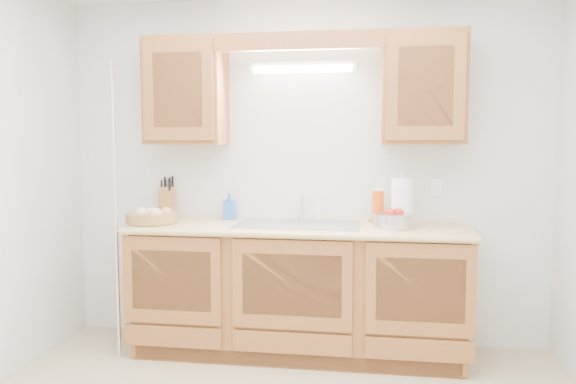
% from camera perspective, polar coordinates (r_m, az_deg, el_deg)
% --- Properties ---
extents(room, '(3.52, 3.50, 2.50)m').
position_cam_1_polar(room, '(2.64, -2.36, 0.35)').
color(room, '#C3B28D').
rests_on(room, ground).
extents(base_cabinets, '(2.20, 0.60, 0.86)m').
position_cam_1_polar(base_cabinets, '(3.95, 1.03, -9.98)').
color(base_cabinets, '#98572C').
rests_on(base_cabinets, ground).
extents(countertop, '(2.30, 0.63, 0.04)m').
position_cam_1_polar(countertop, '(3.85, 1.01, -3.70)').
color(countertop, tan).
rests_on(countertop, base_cabinets).
extents(upper_cabinet_left, '(0.55, 0.33, 0.75)m').
position_cam_1_polar(upper_cabinet_left, '(4.15, -10.29, 9.95)').
color(upper_cabinet_left, '#98572C').
rests_on(upper_cabinet_left, room).
extents(upper_cabinet_right, '(0.55, 0.33, 0.75)m').
position_cam_1_polar(upper_cabinet_right, '(3.95, 13.56, 10.15)').
color(upper_cabinet_right, '#98572C').
rests_on(upper_cabinet_right, room).
extents(valance, '(2.20, 0.05, 0.12)m').
position_cam_1_polar(valance, '(3.86, 1.06, 15.11)').
color(valance, '#98572C').
rests_on(valance, room).
extents(fluorescent_fixture, '(0.76, 0.08, 0.08)m').
position_cam_1_polar(fluorescent_fixture, '(4.06, 1.48, 12.57)').
color(fluorescent_fixture, white).
rests_on(fluorescent_fixture, room).
extents(sink, '(0.84, 0.46, 0.36)m').
position_cam_1_polar(sink, '(3.87, 1.06, -4.41)').
color(sink, '#9E9EA3').
rests_on(sink, countertop).
extents(wire_shelf_pole, '(0.03, 0.03, 2.00)m').
position_cam_1_polar(wire_shelf_pole, '(3.93, -17.10, -1.96)').
color(wire_shelf_pole, silver).
rests_on(wire_shelf_pole, ground).
extents(outlet_plate, '(0.08, 0.01, 0.12)m').
position_cam_1_polar(outlet_plate, '(4.11, 14.84, 0.49)').
color(outlet_plate, white).
rests_on(outlet_plate, room).
extents(fruit_basket, '(0.42, 0.42, 0.11)m').
position_cam_1_polar(fruit_basket, '(4.06, -13.67, -2.39)').
color(fruit_basket, '#B38648').
rests_on(fruit_basket, countertop).
extents(knife_block, '(0.18, 0.21, 0.32)m').
position_cam_1_polar(knife_block, '(4.32, -12.21, -1.03)').
color(knife_block, '#98572C').
rests_on(knife_block, countertop).
extents(orange_canister, '(0.11, 0.11, 0.24)m').
position_cam_1_polar(orange_canister, '(3.96, 9.11, -1.43)').
color(orange_canister, '#E0460C').
rests_on(orange_canister, countertop).
extents(soap_bottle, '(0.10, 0.10, 0.19)m').
position_cam_1_polar(soap_bottle, '(4.16, -5.96, -1.43)').
color(soap_bottle, blue).
rests_on(soap_bottle, countertop).
extents(sponge, '(0.13, 0.11, 0.02)m').
position_cam_1_polar(sponge, '(4.06, 9.08, -2.87)').
color(sponge, '#CC333F').
rests_on(sponge, countertop).
extents(paper_towel, '(0.18, 0.18, 0.38)m').
position_cam_1_polar(paper_towel, '(3.90, 11.54, -1.03)').
color(paper_towel, silver).
rests_on(paper_towel, countertop).
extents(apple_bowl, '(0.32, 0.32, 0.13)m').
position_cam_1_polar(apple_bowl, '(3.78, 10.61, -2.76)').
color(apple_bowl, silver).
rests_on(apple_bowl, countertop).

